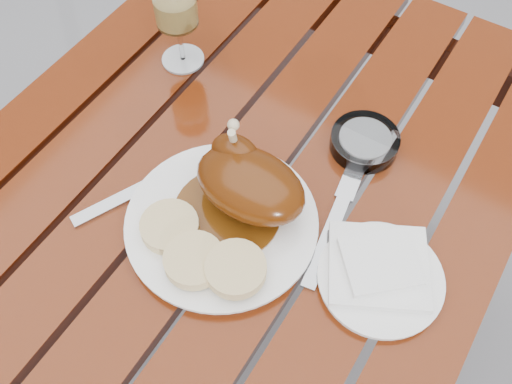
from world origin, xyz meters
TOP-DOWN VIEW (x-y plane):
  - ground at (0.00, 0.00)m, footprint 60.00×60.00m
  - table at (0.00, 0.00)m, footprint 0.80×1.20m
  - dinner_plate at (0.03, -0.03)m, footprint 0.29×0.29m
  - roast_duck at (0.05, 0.02)m, footprint 0.18×0.16m
  - bread_dumplings at (0.04, -0.09)m, footprint 0.20×0.11m
  - wine_glass at (-0.21, 0.22)m, footprint 0.09×0.09m
  - side_plate at (0.26, 0.02)m, footprint 0.18×0.18m
  - napkin at (0.25, 0.03)m, footprint 0.17×0.17m
  - ashtray at (0.14, 0.21)m, footprint 0.13×0.13m
  - fork at (-0.12, -0.06)m, footprint 0.09×0.16m
  - knife at (0.17, 0.06)m, footprint 0.05×0.21m

SIDE VIEW (x-z plane):
  - ground at x=0.00m, z-range 0.00..0.00m
  - table at x=0.00m, z-range 0.00..0.75m
  - fork at x=-0.12m, z-range 0.75..0.76m
  - knife at x=0.17m, z-range 0.75..0.76m
  - side_plate at x=0.26m, z-range 0.75..0.76m
  - dinner_plate at x=0.03m, z-range 0.75..0.77m
  - ashtray at x=0.14m, z-range 0.75..0.78m
  - napkin at x=0.25m, z-range 0.76..0.78m
  - bread_dumplings at x=0.04m, z-range 0.77..0.79m
  - roast_duck at x=0.05m, z-range 0.75..0.87m
  - wine_glass at x=-0.21m, z-range 0.75..0.92m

